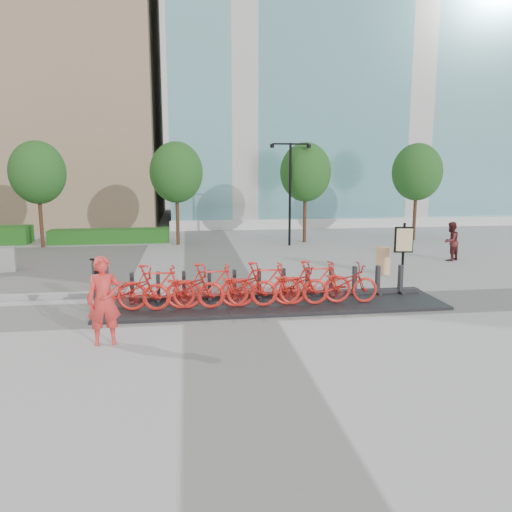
{
  "coord_description": "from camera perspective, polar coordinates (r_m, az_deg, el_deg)",
  "views": [
    {
      "loc": [
        -1.03,
        -13.12,
        3.81
      ],
      "look_at": [
        1.0,
        1.5,
        1.2
      ],
      "focal_mm": 35.0,
      "sensor_mm": 36.0,
      "label": 1
    }
  ],
  "objects": [
    {
      "name": "tree_3",
      "position": [
        27.85,
        17.92,
        9.1
      ],
      "size": [
        2.6,
        2.6,
        5.1
      ],
      "color": "#533621",
      "rests_on": "ground"
    },
    {
      "name": "bike_7",
      "position": [
        13.88,
        6.79,
        -3.0
      ],
      "size": [
        2.06,
        0.58,
        1.24
      ],
      "primitive_type": "imported",
      "rotation": [
        0.0,
        0.0,
        1.57
      ],
      "color": "red",
      "rests_on": "dock_pad"
    },
    {
      "name": "tree_0",
      "position": [
        26.07,
        -23.7,
        8.72
      ],
      "size": [
        2.6,
        2.6,
        5.1
      ],
      "color": "#533621",
      "rests_on": "ground"
    },
    {
      "name": "tree_1",
      "position": [
        25.12,
        -9.1,
        9.41
      ],
      "size": [
        2.6,
        2.6,
        5.1
      ],
      "color": "#533621",
      "rests_on": "ground"
    },
    {
      "name": "bike_6",
      "position": [
        13.73,
        3.88,
        -3.36
      ],
      "size": [
        2.12,
        0.74,
        1.12
      ],
      "primitive_type": "imported",
      "rotation": [
        0.0,
        0.0,
        1.57
      ],
      "color": "red",
      "rests_on": "dock_pad"
    },
    {
      "name": "ground",
      "position": [
        13.7,
        -3.3,
        -6.14
      ],
      "size": [
        120.0,
        120.0,
        0.0
      ],
      "primitive_type": "plane",
      "color": "#A1A1A1"
    },
    {
      "name": "dock_pad",
      "position": [
        14.13,
        1.88,
        -5.45
      ],
      "size": [
        9.6,
        2.4,
        0.08
      ],
      "primitive_type": "cube",
      "color": "black",
      "rests_on": "ground"
    },
    {
      "name": "glass_building",
      "position": [
        42.7,
        13.79,
        20.82
      ],
      "size": [
        32.0,
        16.0,
        24.0
      ],
      "primitive_type": "cube",
      "color": "teal",
      "rests_on": "ground"
    },
    {
      "name": "streetlamp",
      "position": [
        24.65,
        3.92,
        8.44
      ],
      "size": [
        2.0,
        0.2,
        5.0
      ],
      "color": "black",
      "rests_on": "ground"
    },
    {
      "name": "bike_8",
      "position": [
        14.09,
        9.63,
        -3.13
      ],
      "size": [
        2.12,
        0.74,
        1.12
      ],
      "primitive_type": "imported",
      "rotation": [
        0.0,
        0.0,
        1.57
      ],
      "color": "red",
      "rests_on": "dock_pad"
    },
    {
      "name": "bike_2",
      "position": [
        13.45,
        -8.25,
        -3.72
      ],
      "size": [
        2.12,
        0.74,
        1.12
      ],
      "primitive_type": "imported",
      "rotation": [
        0.0,
        0.0,
        1.57
      ],
      "color": "red",
      "rests_on": "dock_pad"
    },
    {
      "name": "tree_2",
      "position": [
        25.83,
        5.67,
        9.5
      ],
      "size": [
        2.6,
        2.6,
        5.1
      ],
      "color": "#533621",
      "rests_on": "ground"
    },
    {
      "name": "bike_3",
      "position": [
        13.45,
        -5.19,
        -3.39
      ],
      "size": [
        2.06,
        0.58,
        1.24
      ],
      "primitive_type": "imported",
      "rotation": [
        0.0,
        0.0,
        1.57
      ],
      "color": "red",
      "rests_on": "dock_pad"
    },
    {
      "name": "worker_red",
      "position": [
        11.33,
        -16.98,
        -4.91
      ],
      "size": [
        0.77,
        0.57,
        1.95
      ],
      "primitive_type": "imported",
      "rotation": [
        0.0,
        0.0,
        0.15
      ],
      "color": "red",
      "rests_on": "ground"
    },
    {
      "name": "hedge_b",
      "position": [
        26.84,
        -16.35,
        2.22
      ],
      "size": [
        6.0,
        1.2,
        0.7
      ],
      "primitive_type": "cube",
      "color": "#164E1A",
      "rests_on": "ground"
    },
    {
      "name": "bike_5",
      "position": [
        13.59,
        0.9,
        -3.21
      ],
      "size": [
        2.06,
        0.58,
        1.24
      ],
      "primitive_type": "imported",
      "rotation": [
        0.0,
        0.0,
        1.57
      ],
      "color": "red",
      "rests_on": "dock_pad"
    },
    {
      "name": "bike_1",
      "position": [
        13.46,
        -11.33,
        -3.53
      ],
      "size": [
        2.06,
        0.58,
        1.24
      ],
      "primitive_type": "imported",
      "rotation": [
        0.0,
        0.0,
        1.57
      ],
      "color": "red",
      "rests_on": "dock_pad"
    },
    {
      "name": "construction_barrel",
      "position": [
        18.72,
        14.31,
        -0.5
      ],
      "size": [
        0.67,
        0.67,
        0.98
      ],
      "primitive_type": "cylinder",
      "rotation": [
        0.0,
        0.0,
        0.4
      ],
      "color": "orange",
      "rests_on": "ground"
    },
    {
      "name": "bike_0",
      "position": [
        13.54,
        -14.37,
        -3.84
      ],
      "size": [
        2.12,
        0.74,
        1.12
      ],
      "primitive_type": "imported",
      "rotation": [
        0.0,
        0.0,
        1.57
      ],
      "color": "red",
      "rests_on": "dock_pad"
    },
    {
      "name": "map_sign",
      "position": [
        17.89,
        16.53,
        1.54
      ],
      "size": [
        0.65,
        0.2,
        1.96
      ],
      "rotation": [
        0.0,
        0.0,
        -0.15
      ],
      "color": "black",
      "rests_on": "ground"
    },
    {
      "name": "bike_4",
      "position": [
        13.51,
        -2.13,
        -3.56
      ],
      "size": [
        2.12,
        0.74,
        1.12
      ],
      "primitive_type": "imported",
      "rotation": [
        0.0,
        0.0,
        1.57
      ],
      "color": "red",
      "rests_on": "dock_pad"
    },
    {
      "name": "dock_rail_posts",
      "position": [
        14.48,
        1.81,
        -3.17
      ],
      "size": [
        8.02,
        0.5,
        0.85
      ],
      "primitive_type": null,
      "color": "#28282C",
      "rests_on": "dock_pad"
    },
    {
      "name": "pedestrian",
      "position": [
        22.23,
        21.37,
        1.58
      ],
      "size": [
        0.99,
        0.94,
        1.62
      ],
      "primitive_type": "imported",
      "rotation": [
        0.0,
        0.0,
        3.7
      ],
      "color": "#521D1F",
      "rests_on": "ground"
    },
    {
      "name": "kiosk",
      "position": [
        14.05,
        -17.3,
        -3.04
      ],
      "size": [
        0.46,
        0.4,
        1.39
      ],
      "rotation": [
        0.0,
        0.0,
        -0.12
      ],
      "color": "#28282C",
      "rests_on": "dock_pad"
    }
  ]
}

